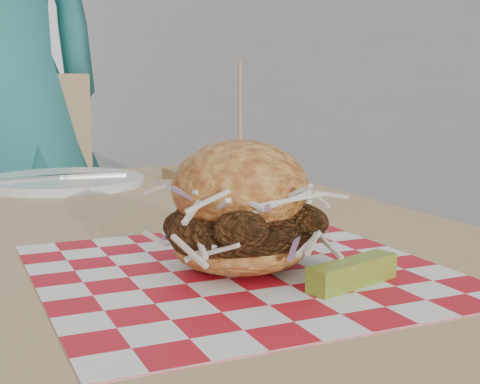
{
  "coord_description": "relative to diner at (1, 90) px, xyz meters",
  "views": [
    {
      "loc": [
        0.12,
        -0.47,
        0.92
      ],
      "look_at": [
        0.36,
        0.08,
        0.82
      ],
      "focal_mm": 50.0,
      "sensor_mm": 36.0,
      "label": 1
    }
  ],
  "objects": [
    {
      "name": "pickle_spear",
      "position": [
        0.16,
        -1.47,
        -0.14
      ],
      "size": [
        0.1,
        0.05,
        0.02
      ],
      "primitive_type": "cube",
      "rotation": [
        0.0,
        0.0,
        0.3
      ],
      "color": "#98A42F",
      "rests_on": "paper_liner"
    },
    {
      "name": "patio_chair",
      "position": [
        0.01,
        -0.11,
        -0.35
      ],
      "size": [
        0.49,
        0.5,
        0.95
      ],
      "rotation": [
        0.0,
        0.0,
        0.18
      ],
      "color": "tan",
      "rests_on": "ground"
    },
    {
      "name": "diner",
      "position": [
        0.0,
        0.0,
        0.0
      ],
      "size": [
        0.76,
        0.62,
        1.81
      ],
      "primitive_type": "imported",
      "rotation": [
        0.0,
        0.0,
        3.47
      ],
      "color": "teal",
      "rests_on": "ground"
    },
    {
      "name": "patio_table",
      "position": [
        0.03,
        -1.19,
        -0.23
      ],
      "size": [
        0.8,
        1.2,
        0.75
      ],
      "color": "tan",
      "rests_on": "ground"
    },
    {
      "name": "paper_liner",
      "position": [
        0.09,
        -1.39,
        -0.15
      ],
      "size": [
        0.36,
        0.36,
        0.0
      ],
      "primitive_type": "cube",
      "color": "red",
      "rests_on": "patio_table"
    },
    {
      "name": "sandwich",
      "position": [
        0.09,
        -1.39,
        -0.1
      ],
      "size": [
        0.17,
        0.17,
        0.19
      ],
      "color": "gold",
      "rests_on": "paper_liner"
    },
    {
      "name": "place_setting",
      "position": [
        0.03,
        -0.78,
        -0.15
      ],
      "size": [
        0.27,
        0.27,
        0.02
      ],
      "color": "white",
      "rests_on": "patio_table"
    },
    {
      "name": "kraft_tray",
      "position": [
        0.28,
        -0.85,
        -0.13
      ],
      "size": [
        0.15,
        0.12,
        0.06
      ],
      "color": "olive",
      "rests_on": "patio_table"
    }
  ]
}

